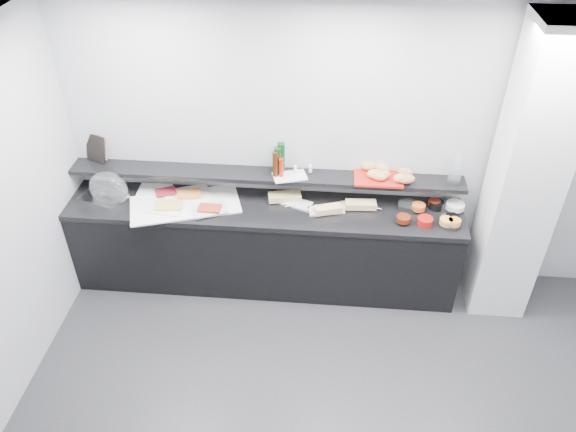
# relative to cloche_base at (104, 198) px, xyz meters

# --- Properties ---
(back_wall) EXTENTS (5.00, 0.02, 2.70)m
(back_wall) POSITION_rel_cloche_base_xyz_m (2.18, 0.32, 0.43)
(back_wall) COLOR #ACAEB4
(back_wall) RESTS_ON ground
(ceiling) EXTENTS (5.00, 5.00, 0.00)m
(ceiling) POSITION_rel_cloche_base_xyz_m (2.18, -1.68, 1.78)
(ceiling) COLOR white
(ceiling) RESTS_ON back_wall
(column) EXTENTS (0.50, 0.50, 2.70)m
(column) POSITION_rel_cloche_base_xyz_m (3.68, -0.03, 0.43)
(column) COLOR silver
(column) RESTS_ON ground
(buffet_cabinet) EXTENTS (3.60, 0.60, 0.85)m
(buffet_cabinet) POSITION_rel_cloche_base_xyz_m (1.48, 0.02, -0.50)
(buffet_cabinet) COLOR black
(buffet_cabinet) RESTS_ON ground
(counter_top) EXTENTS (3.62, 0.62, 0.05)m
(counter_top) POSITION_rel_cloche_base_xyz_m (1.48, 0.02, -0.05)
(counter_top) COLOR black
(counter_top) RESTS_ON buffet_cabinet
(wall_shelf) EXTENTS (3.60, 0.25, 0.04)m
(wall_shelf) POSITION_rel_cloche_base_xyz_m (1.48, 0.19, 0.21)
(wall_shelf) COLOR black
(wall_shelf) RESTS_ON back_wall
(cloche_base) EXTENTS (0.47, 0.39, 0.04)m
(cloche_base) POSITION_rel_cloche_base_xyz_m (0.00, 0.00, 0.00)
(cloche_base) COLOR silver
(cloche_base) RESTS_ON counter_top
(cloche_dome) EXTENTS (0.42, 0.32, 0.34)m
(cloche_dome) POSITION_rel_cloche_base_xyz_m (0.07, 0.00, 0.11)
(cloche_dome) COLOR white
(cloche_dome) RESTS_ON cloche_base
(linen_runner) EXTENTS (1.08, 0.74, 0.01)m
(linen_runner) POSITION_rel_cloche_base_xyz_m (0.77, -0.02, -0.01)
(linen_runner) COLOR white
(linen_runner) RESTS_ON counter_top
(platter_meat_a) EXTENTS (0.31, 0.21, 0.01)m
(platter_meat_a) POSITION_rel_cloche_base_xyz_m (0.44, 0.17, 0.00)
(platter_meat_a) COLOR white
(platter_meat_a) RESTS_ON linen_runner
(food_meat_a) EXTENTS (0.22, 0.19, 0.02)m
(food_meat_a) POSITION_rel_cloche_base_xyz_m (0.56, 0.12, 0.02)
(food_meat_a) COLOR maroon
(food_meat_a) RESTS_ON platter_meat_a
(platter_salmon) EXTENTS (0.37, 0.31, 0.01)m
(platter_salmon) POSITION_rel_cloche_base_xyz_m (0.80, 0.16, 0.00)
(platter_salmon) COLOR silver
(platter_salmon) RESTS_ON linen_runner
(food_salmon) EXTENTS (0.25, 0.19, 0.02)m
(food_salmon) POSITION_rel_cloche_base_xyz_m (0.78, 0.11, 0.02)
(food_salmon) COLOR orange
(food_salmon) RESTS_ON platter_salmon
(platter_cheese) EXTENTS (0.37, 0.27, 0.01)m
(platter_cheese) POSITION_rel_cloche_base_xyz_m (0.61, -0.10, 0.00)
(platter_cheese) COLOR white
(platter_cheese) RESTS_ON linen_runner
(food_cheese) EXTENTS (0.26, 0.18, 0.02)m
(food_cheese) POSITION_rel_cloche_base_xyz_m (0.64, -0.09, 0.02)
(food_cheese) COLOR #DEBA56
(food_cheese) RESTS_ON platter_cheese
(platter_meat_b) EXTENTS (0.35, 0.30, 0.01)m
(platter_meat_b) POSITION_rel_cloche_base_xyz_m (1.02, -0.10, 0.00)
(platter_meat_b) COLOR silver
(platter_meat_b) RESTS_ON linen_runner
(food_meat_b) EXTENTS (0.20, 0.13, 0.02)m
(food_meat_b) POSITION_rel_cloche_base_xyz_m (1.02, -0.10, 0.02)
(food_meat_b) COLOR maroon
(food_meat_b) RESTS_ON platter_meat_b
(sandwich_plate_left) EXTENTS (0.37, 0.26, 0.01)m
(sandwich_plate_left) POSITION_rel_cloche_base_xyz_m (1.75, 0.10, -0.01)
(sandwich_plate_left) COLOR silver
(sandwich_plate_left) RESTS_ON counter_top
(sandwich_food_left) EXTENTS (0.32, 0.18, 0.06)m
(sandwich_food_left) POSITION_rel_cloche_base_xyz_m (1.67, 0.13, 0.02)
(sandwich_food_left) COLOR #D2BC6E
(sandwich_food_left) RESTS_ON sandwich_plate_left
(tongs_left) EXTENTS (0.15, 0.08, 0.01)m
(tongs_left) POSITION_rel_cloche_base_xyz_m (1.76, 0.05, -0.00)
(tongs_left) COLOR silver
(tongs_left) RESTS_ON sandwich_plate_left
(sandwich_plate_mid) EXTENTS (0.34, 0.20, 0.01)m
(sandwich_plate_mid) POSITION_rel_cloche_base_xyz_m (2.06, 0.01, -0.01)
(sandwich_plate_mid) COLOR white
(sandwich_plate_mid) RESTS_ON counter_top
(sandwich_food_mid) EXTENTS (0.26, 0.17, 0.06)m
(sandwich_food_mid) POSITION_rel_cloche_base_xyz_m (2.08, -0.03, 0.02)
(sandwich_food_mid) COLOR #E1AE76
(sandwich_food_mid) RESTS_ON sandwich_plate_mid
(tongs_mid) EXTENTS (0.16, 0.04, 0.01)m
(tongs_mid) POSITION_rel_cloche_base_xyz_m (1.96, -0.07, -0.00)
(tongs_mid) COLOR silver
(tongs_mid) RESTS_ON sandwich_plate_mid
(sandwich_plate_right) EXTENTS (0.33, 0.20, 0.01)m
(sandwich_plate_right) POSITION_rel_cloche_base_xyz_m (2.35, 0.12, -0.01)
(sandwich_plate_right) COLOR white
(sandwich_plate_right) RESTS_ON counter_top
(sandwich_food_right) EXTENTS (0.28, 0.12, 0.06)m
(sandwich_food_right) POSITION_rel_cloche_base_xyz_m (2.37, 0.07, 0.02)
(sandwich_food_right) COLOR tan
(sandwich_food_right) RESTS_ON sandwich_plate_right
(tongs_right) EXTENTS (0.16, 0.04, 0.01)m
(tongs_right) POSITION_rel_cloche_base_xyz_m (2.47, 0.07, -0.00)
(tongs_right) COLOR silver
(tongs_right) RESTS_ON sandwich_plate_right
(bowl_glass_fruit) EXTENTS (0.19, 0.19, 0.07)m
(bowl_glass_fruit) POSITION_rel_cloche_base_xyz_m (2.79, 0.09, 0.02)
(bowl_glass_fruit) COLOR silver
(bowl_glass_fruit) RESTS_ON counter_top
(fill_glass_fruit) EXTENTS (0.14, 0.14, 0.05)m
(fill_glass_fruit) POSITION_rel_cloche_base_xyz_m (2.88, 0.08, 0.03)
(fill_glass_fruit) COLOR #E55A1F
(fill_glass_fruit) RESTS_ON bowl_glass_fruit
(bowl_black_jam) EXTENTS (0.17, 0.17, 0.07)m
(bowl_black_jam) POSITION_rel_cloche_base_xyz_m (3.05, 0.14, 0.02)
(bowl_black_jam) COLOR black
(bowl_black_jam) RESTS_ON counter_top
(fill_black_jam) EXTENTS (0.11, 0.11, 0.05)m
(fill_black_jam) POSITION_rel_cloche_base_xyz_m (3.03, 0.16, 0.03)
(fill_black_jam) COLOR #621A0E
(fill_black_jam) RESTS_ON bowl_black_jam
(bowl_glass_cream) EXTENTS (0.25, 0.25, 0.07)m
(bowl_glass_cream) POSITION_rel_cloche_base_xyz_m (3.16, 0.15, 0.02)
(bowl_glass_cream) COLOR white
(bowl_glass_cream) RESTS_ON counter_top
(fill_glass_cream) EXTENTS (0.19, 0.19, 0.05)m
(fill_glass_cream) POSITION_rel_cloche_base_xyz_m (3.21, 0.12, 0.03)
(fill_glass_cream) COLOR white
(fill_glass_cream) RESTS_ON bowl_glass_cream
(bowl_red_jam) EXTENTS (0.17, 0.17, 0.07)m
(bowl_red_jam) POSITION_rel_cloche_base_xyz_m (2.92, -0.12, 0.02)
(bowl_red_jam) COLOR #9C140E
(bowl_red_jam) RESTS_ON counter_top
(fill_red_jam) EXTENTS (0.16, 0.16, 0.05)m
(fill_red_jam) POSITION_rel_cloche_base_xyz_m (2.73, -0.11, 0.03)
(fill_red_jam) COLOR #54180C
(fill_red_jam) RESTS_ON bowl_red_jam
(bowl_glass_salmon) EXTENTS (0.19, 0.19, 0.07)m
(bowl_glass_salmon) POSITION_rel_cloche_base_xyz_m (3.13, -0.11, 0.02)
(bowl_glass_salmon) COLOR white
(bowl_glass_salmon) RESTS_ON counter_top
(fill_glass_salmon) EXTENTS (0.15, 0.15, 0.05)m
(fill_glass_salmon) POSITION_rel_cloche_base_xyz_m (3.10, -0.12, 0.03)
(fill_glass_salmon) COLOR #FFA23E
(fill_glass_salmon) RESTS_ON bowl_glass_salmon
(bowl_black_fruit) EXTENTS (0.16, 0.16, 0.07)m
(bowl_black_fruit) POSITION_rel_cloche_base_xyz_m (3.16, -0.07, 0.02)
(bowl_black_fruit) COLOR black
(bowl_black_fruit) RESTS_ON counter_top
(fill_black_fruit) EXTENTS (0.12, 0.12, 0.05)m
(fill_black_fruit) POSITION_rel_cloche_base_xyz_m (3.17, -0.12, 0.03)
(fill_black_fruit) COLOR orange
(fill_black_fruit) RESTS_ON bowl_black_fruit
(framed_print) EXTENTS (0.23, 0.15, 0.26)m
(framed_print) POSITION_rel_cloche_base_xyz_m (-0.11, 0.28, 0.36)
(framed_print) COLOR black
(framed_print) RESTS_ON wall_shelf
(print_art) EXTENTS (0.19, 0.12, 0.22)m
(print_art) POSITION_rel_cloche_base_xyz_m (-0.08, 0.31, 0.36)
(print_art) COLOR #D9AC9C
(print_art) RESTS_ON framed_print
(condiment_tray) EXTENTS (0.34, 0.26, 0.01)m
(condiment_tray) POSITION_rel_cloche_base_xyz_m (1.71, 0.16, 0.24)
(condiment_tray) COLOR white
(condiment_tray) RESTS_ON wall_shelf
(bottle_green_a) EXTENTS (0.08, 0.08, 0.26)m
(bottle_green_a) POSITION_rel_cloche_base_xyz_m (1.60, 0.19, 0.37)
(bottle_green_a) COLOR #0F340E
(bottle_green_a) RESTS_ON condiment_tray
(bottle_brown) EXTENTS (0.06, 0.06, 0.24)m
(bottle_brown) POSITION_rel_cloche_base_xyz_m (1.59, 0.15, 0.36)
(bottle_brown) COLOR #37190A
(bottle_brown) RESTS_ON condiment_tray
(bottle_green_b) EXTENTS (0.08, 0.08, 0.28)m
(bottle_green_b) POSITION_rel_cloche_base_xyz_m (1.63, 0.24, 0.38)
(bottle_green_b) COLOR black
(bottle_green_b) RESTS_ON condiment_tray
(bottle_hot) EXTENTS (0.05, 0.05, 0.18)m
(bottle_hot) POSITION_rel_cloche_base_xyz_m (1.64, 0.14, 0.33)
(bottle_hot) COLOR red
(bottle_hot) RESTS_ON condiment_tray
(shaker_salt) EXTENTS (0.04, 0.04, 0.07)m
(shaker_salt) POSITION_rel_cloche_base_xyz_m (1.90, 0.24, 0.28)
(shaker_salt) COLOR white
(shaker_salt) RESTS_ON condiment_tray
(shaker_pepper) EXTENTS (0.04, 0.04, 0.07)m
(shaker_pepper) POSITION_rel_cloche_base_xyz_m (1.76, 0.22, 0.28)
(shaker_pepper) COLOR white
(shaker_pepper) RESTS_ON condiment_tray
(bread_tray) EXTENTS (0.43, 0.31, 0.02)m
(bread_tray) POSITION_rel_cloche_base_xyz_m (2.51, 0.19, 0.24)
(bread_tray) COLOR #B51B13
(bread_tray) RESTS_ON wall_shelf
(bread_roll_nw) EXTENTS (0.14, 0.10, 0.08)m
(bread_roll_nw) POSITION_rel_cloche_base_xyz_m (2.42, 0.30, 0.29)
(bread_roll_nw) COLOR #AE8442
(bread_roll_nw) RESTS_ON bread_tray
(bread_roll_n) EXTENTS (0.16, 0.13, 0.08)m
(bread_roll_n) POSITION_rel_cloche_base_xyz_m (2.54, 0.28, 0.29)
(bread_roll_n) COLOR #BB8E47
(bread_roll_n) RESTS_ON bread_tray
(bread_roll_ne) EXTENTS (0.15, 0.12, 0.08)m
(bread_roll_ne) POSITION_rel_cloche_base_xyz_m (2.74, 0.23, 0.29)
(bread_roll_ne) COLOR #B07343
(bread_roll_ne) RESTS_ON bread_tray
(bread_roll_sw) EXTENTS (0.18, 0.15, 0.08)m
(bread_roll_sw) POSITION_rel_cloche_base_xyz_m (2.50, 0.15, 0.29)
(bread_roll_sw) COLOR #C9804C
(bread_roll_sw) RESTS_ON bread_tray
(bread_roll_s) EXTENTS (0.14, 0.11, 0.08)m
(bread_roll_s) POSITION_rel_cloche_base_xyz_m (2.69, 0.13, 0.29)
(bread_roll_s) COLOR tan
(bread_roll_s) RESTS_ON bread_tray
(bread_roll_se) EXTENTS (0.17, 0.12, 0.08)m
(bread_roll_se) POSITION_rel_cloche_base_xyz_m (2.74, 0.12, 0.29)
(bread_roll_se) COLOR #AB6B41
(bread_roll_se) RESTS_ON bread_tray
(bread_roll_midw) EXTENTS (0.16, 0.11, 0.08)m
(bread_roll_midw) POSITION_rel_cloche_base_xyz_m (2.47, 0.18, 0.29)
(bread_roll_midw) COLOR tan
(bread_roll_midw) RESTS_ON bread_tray
(bread_roll_mide) EXTENTS (0.16, 0.13, 0.08)m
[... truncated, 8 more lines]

